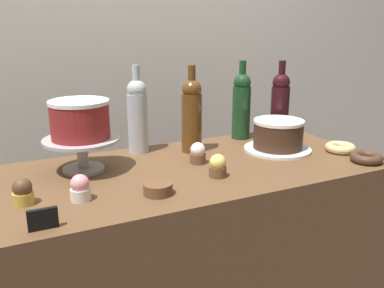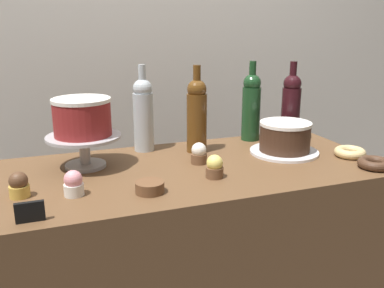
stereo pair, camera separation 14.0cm
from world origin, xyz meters
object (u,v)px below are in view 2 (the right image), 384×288
at_px(white_layer_cake, 82,117).
at_px(donut_chocolate, 375,163).
at_px(cupcake_chocolate, 19,185).
at_px(cupcake_lemon, 215,167).
at_px(wine_bottle_green, 251,106).
at_px(wine_bottle_amber, 197,114).
at_px(donut_glazed, 350,152).
at_px(chocolate_round_cake, 285,136).
at_px(price_sign_chalkboard, 30,212).
at_px(cake_stand_pedestal, 84,145).
at_px(cupcake_strawberry, 74,184).
at_px(cupcake_vanilla, 199,154).
at_px(wine_bottle_dark_red, 291,106).
at_px(wine_bottle_clear, 143,113).
at_px(cookie_stack, 150,187).

relative_size(white_layer_cake, donut_chocolate, 1.71).
height_order(cupcake_chocolate, cupcake_lemon, same).
xyz_separation_m(wine_bottle_green, donut_chocolate, (0.23, -0.47, -0.13)).
xyz_separation_m(wine_bottle_amber, donut_chocolate, (0.50, -0.38, -0.13)).
height_order(wine_bottle_green, donut_glazed, wine_bottle_green).
xyz_separation_m(white_layer_cake, chocolate_round_cake, (0.72, -0.09, -0.11)).
xyz_separation_m(chocolate_round_cake, price_sign_chalkboard, (-0.89, -0.28, -0.04)).
relative_size(cake_stand_pedestal, donut_glazed, 2.21).
relative_size(cupcake_strawberry, price_sign_chalkboard, 1.06).
relative_size(white_layer_cake, cupcake_lemon, 2.57).
bearing_deg(cupcake_vanilla, donut_glazed, -11.95).
xyz_separation_m(cupcake_lemon, donut_chocolate, (0.54, -0.10, -0.02)).
bearing_deg(cake_stand_pedestal, wine_bottle_dark_red, 3.66).
bearing_deg(wine_bottle_dark_red, cake_stand_pedestal, -176.34).
bearing_deg(price_sign_chalkboard, cupcake_vanilla, 26.92).
height_order(wine_bottle_clear, cookie_stack, wine_bottle_clear).
bearing_deg(donut_glazed, wine_bottle_amber, 153.43).
distance_m(wine_bottle_dark_red, donut_chocolate, 0.42).
height_order(cake_stand_pedestal, wine_bottle_green, wine_bottle_green).
height_order(chocolate_round_cake, donut_glazed, chocolate_round_cake).
distance_m(wine_bottle_clear, cupcake_chocolate, 0.55).
distance_m(cupcake_strawberry, price_sign_chalkboard, 0.18).
bearing_deg(white_layer_cake, chocolate_round_cake, -7.25).
height_order(wine_bottle_clear, cupcake_vanilla, wine_bottle_clear).
bearing_deg(chocolate_round_cake, cake_stand_pedestal, 172.75).
xyz_separation_m(white_layer_cake, cupcake_lemon, (0.37, -0.24, -0.14)).
bearing_deg(cupcake_lemon, white_layer_cake, 147.00).
height_order(cake_stand_pedestal, donut_chocolate, cake_stand_pedestal).
xyz_separation_m(cake_stand_pedestal, wine_bottle_clear, (0.23, 0.13, 0.07)).
relative_size(wine_bottle_amber, cupcake_strawberry, 4.38).
height_order(white_layer_cake, wine_bottle_amber, wine_bottle_amber).
distance_m(wine_bottle_amber, donut_glazed, 0.58).
bearing_deg(cupcake_chocolate, white_layer_cake, 44.63).
bearing_deg(chocolate_round_cake, wine_bottle_amber, 156.10).
bearing_deg(wine_bottle_green, cookie_stack, -142.29).
bearing_deg(cupcake_lemon, chocolate_round_cake, 23.45).
distance_m(cupcake_lemon, price_sign_chalkboard, 0.56).
bearing_deg(wine_bottle_clear, cupcake_strawberry, -128.67).
height_order(white_layer_cake, chocolate_round_cake, white_layer_cake).
xyz_separation_m(white_layer_cake, cupcake_vanilla, (0.38, -0.09, -0.14)).
xyz_separation_m(cake_stand_pedestal, price_sign_chalkboard, (-0.17, -0.37, -0.05)).
height_order(cupcake_lemon, donut_glazed, cupcake_lemon).
bearing_deg(cupcake_lemon, wine_bottle_clear, 110.59).
distance_m(donut_chocolate, donut_glazed, 0.13).
relative_size(wine_bottle_clear, cupcake_lemon, 4.38).
bearing_deg(price_sign_chalkboard, wine_bottle_green, 30.00).
bearing_deg(white_layer_cake, cupcake_strawberry, -103.47).
height_order(white_layer_cake, wine_bottle_green, wine_bottle_green).
distance_m(wine_bottle_dark_red, donut_glazed, 0.31).
height_order(cookie_stack, price_sign_chalkboard, price_sign_chalkboard).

